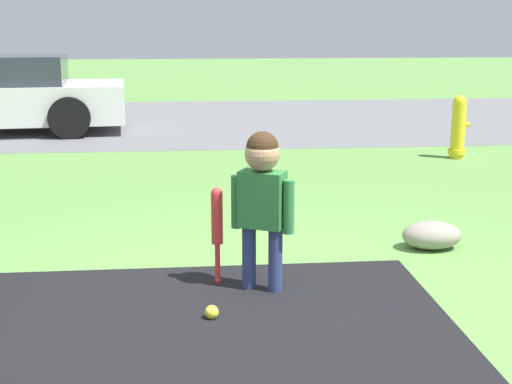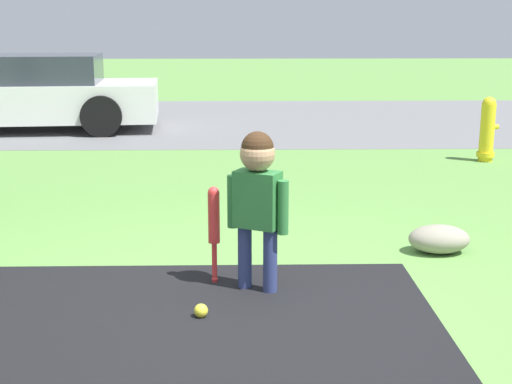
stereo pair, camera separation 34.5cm
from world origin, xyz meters
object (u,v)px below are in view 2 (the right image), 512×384
Objects in this scene: baseball_bat at (214,221)px; fire_hydrant at (487,130)px; child at (257,189)px; parked_car at (24,94)px; sports_ball at (201,311)px.

fire_hydrant is (3.15, 4.09, -0.03)m from baseball_bat.
child is 7.75m from parked_car.
child is at bearing 111.51° from parked_car.
child is 1.58× the size of baseball_bat.
fire_hydrant is (3.21, 4.66, 0.34)m from sports_ball.
baseball_bat is (-0.27, 0.13, -0.24)m from child.
sports_ball is (-0.33, -0.43, -0.61)m from child.
baseball_bat reaches higher than sports_ball.
child is at bearing -25.79° from baseball_bat.
fire_hydrant reaches higher than sports_ball.
fire_hydrant is at bearing 82.59° from child.
parked_car reaches higher than fire_hydrant.
sports_ball is 5.67m from fire_hydrant.
sports_ball is at bearing -124.60° from fire_hydrant.
baseball_bat is 5.17m from fire_hydrant.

